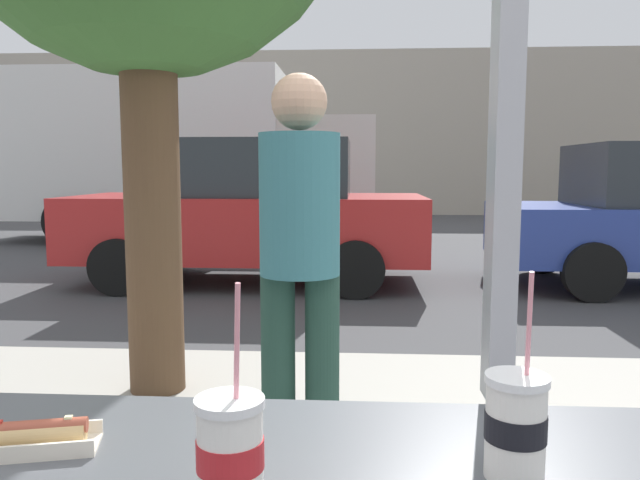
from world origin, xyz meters
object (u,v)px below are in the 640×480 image
Objects in this scene: parked_car_red at (252,211)px; soda_cup_right at (516,425)px; box_truck at (177,151)px; pedestrian at (300,251)px; soda_cup_left at (230,452)px; hotdog_tray_near at (11,439)px.

soda_cup_right is at bearing -76.85° from parked_car_red.
box_truck reaches higher than pedestrian.
soda_cup_right is 0.19× the size of pedestrian.
soda_cup_left is 1.11× the size of hotdog_tray_near.
pedestrian is at bearing 106.83° from soda_cup_right.
soda_cup_left is at bearing -80.32° from parked_car_red.
soda_cup_right is at bearing -2.16° from hotdog_tray_near.
soda_cup_left is at bearing -87.70° from pedestrian.
parked_car_red is at bearing 96.60° from hotdog_tray_near.
box_truck is (-3.80, 11.07, 0.71)m from soda_cup_right.
soda_cup_left is at bearing -164.31° from soda_cup_right.
soda_cup_left is at bearing -20.14° from hotdog_tray_near.
soda_cup_right reaches higher than hotdog_tray_near.
soda_cup_left is 0.04× the size of box_truck.
soda_cup_right is 0.79m from hotdog_tray_near.
parked_car_red is (-1.15, 6.76, -0.15)m from soda_cup_left.
hotdog_tray_near is 6.67m from parked_car_red.
parked_car_red is (-1.55, 6.65, -0.15)m from soda_cup_right.
hotdog_tray_near is (-0.79, 0.03, -0.06)m from soda_cup_right.
hotdog_tray_near is 0.07× the size of parked_car_red.
soda_cup_right is 1.11× the size of hotdog_tray_near.
soda_cup_right is (0.40, 0.11, 0.00)m from soda_cup_left.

